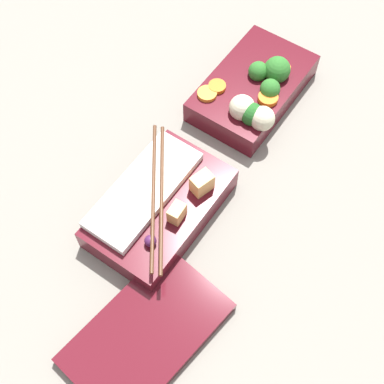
# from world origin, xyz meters

# --- Properties ---
(ground_plane) EXTENTS (3.00, 3.00, 0.00)m
(ground_plane) POSITION_xyz_m (0.00, 0.00, 0.00)
(ground_plane) COLOR gray
(bento_tray_vegetable) EXTENTS (0.20, 0.13, 0.07)m
(bento_tray_vegetable) POSITION_xyz_m (-0.13, 0.01, 0.03)
(bento_tray_vegetable) COLOR #510F19
(bento_tray_vegetable) RESTS_ON ground_plane
(bento_tray_rice) EXTENTS (0.20, 0.14, 0.07)m
(bento_tray_rice) POSITION_xyz_m (0.12, 0.01, 0.02)
(bento_tray_rice) COLOR #510F19
(bento_tray_rice) RESTS_ON ground_plane
(bento_lid) EXTENTS (0.21, 0.15, 0.02)m
(bento_lid) POSITION_xyz_m (0.26, 0.09, 0.01)
(bento_lid) COLOR #510F19
(bento_lid) RESTS_ON ground_plane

